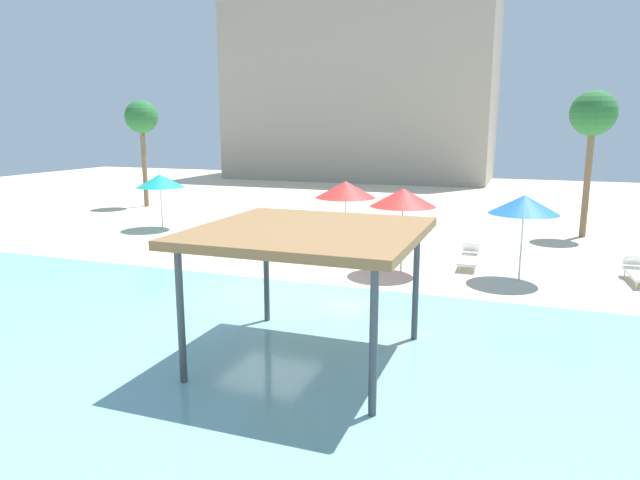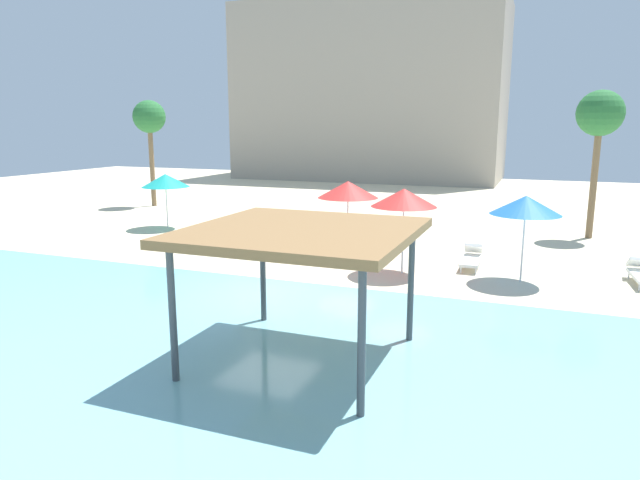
{
  "view_description": "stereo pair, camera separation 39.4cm",
  "coord_description": "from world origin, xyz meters",
  "views": [
    {
      "loc": [
        6.73,
        -14.15,
        4.79
      ],
      "look_at": [
        0.82,
        2.0,
        1.3
      ],
      "focal_mm": 31.87,
      "sensor_mm": 36.0,
      "label": 1
    },
    {
      "loc": [
        7.1,
        -14.01,
        4.79
      ],
      "look_at": [
        0.82,
        2.0,
        1.3
      ],
      "focal_mm": 31.87,
      "sensor_mm": 36.0,
      "label": 2
    }
  ],
  "objects": [
    {
      "name": "ground_plane",
      "position": [
        0.0,
        0.0,
        0.0
      ],
      "size": [
        80.0,
        80.0,
        0.0
      ],
      "primitive_type": "plane",
      "color": "beige"
    },
    {
      "name": "lagoon_water",
      "position": [
        0.0,
        -5.25,
        0.02
      ],
      "size": [
        44.0,
        13.5,
        0.04
      ],
      "primitive_type": "cube",
      "color": "#7AB7C1",
      "rests_on": "ground"
    },
    {
      "name": "shade_pavilion",
      "position": [
        2.72,
        -3.84,
        2.63
      ],
      "size": [
        4.36,
        4.36,
        2.8
      ],
      "color": "#42474C",
      "rests_on": "ground"
    },
    {
      "name": "beach_umbrella_teal_0",
      "position": [
        -9.28,
        7.99,
        2.25
      ],
      "size": [
        2.2,
        2.2,
        2.56
      ],
      "color": "silver",
      "rests_on": "ground"
    },
    {
      "name": "beach_umbrella_red_1",
      "position": [
        0.38,
        5.97,
        2.44
      ],
      "size": [
        2.26,
        2.26,
        2.75
      ],
      "color": "silver",
      "rests_on": "ground"
    },
    {
      "name": "beach_umbrella_blue_2",
      "position": [
        6.68,
        4.17,
        2.4
      ],
      "size": [
        2.12,
        2.12,
        2.7
      ],
      "color": "silver",
      "rests_on": "ground"
    },
    {
      "name": "beach_umbrella_red_3",
      "position": [
        2.99,
        3.86,
        2.5
      ],
      "size": [
        2.13,
        2.13,
        2.79
      ],
      "color": "silver",
      "rests_on": "ground"
    },
    {
      "name": "lounge_chair_0",
      "position": [
        5.02,
        5.51,
        0.33
      ],
      "size": [
        0.63,
        1.91,
        0.74
      ],
      "rotation": [
        0.0,
        0.0,
        -1.56
      ],
      "color": "white",
      "rests_on": "ground"
    },
    {
      "name": "lounge_chair_1",
      "position": [
        10.15,
        5.29,
        0.33
      ],
      "size": [
        0.74,
        1.94,
        0.74
      ],
      "rotation": [
        0.0,
        0.0,
        -1.49
      ],
      "color": "white",
      "rests_on": "ground"
    },
    {
      "name": "lounge_chair_2",
      "position": [
        -5.5,
        7.22,
        0.33
      ],
      "size": [
        0.8,
        1.95,
        0.74
      ],
      "rotation": [
        0.0,
        0.0,
        -1.46
      ],
      "color": "white",
      "rests_on": "ground"
    },
    {
      "name": "lounge_chair_3",
      "position": [
        -1.37,
        6.92,
        0.33
      ],
      "size": [
        1.56,
        1.91,
        0.74
      ],
      "rotation": [
        0.0,
        0.0,
        -0.97
      ],
      "color": "white",
      "rests_on": "ground"
    },
    {
      "name": "palm_tree_0",
      "position": [
        -14.66,
        14.01,
        5.12
      ],
      "size": [
        1.9,
        1.9,
        6.22
      ],
      "color": "brown",
      "rests_on": "ground"
    },
    {
      "name": "palm_tree_1",
      "position": [
        9.13,
        12.64,
        5.13
      ],
      "size": [
        1.9,
        1.9,
        6.23
      ],
      "color": "brown",
      "rests_on": "ground"
    },
    {
      "name": "hotel_block_0",
      "position": [
        -7.88,
        36.88,
        7.6
      ],
      "size": [
        23.14,
        11.11,
        15.21
      ],
      "primitive_type": "cube",
      "color": "#9E9384",
      "rests_on": "ground"
    }
  ]
}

